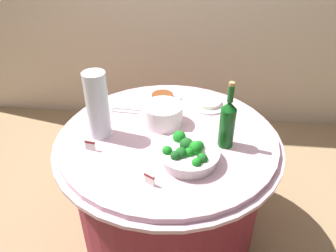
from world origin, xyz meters
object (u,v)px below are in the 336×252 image
at_px(plate_stack, 163,114).
at_px(food_plate_rice, 208,103).
at_px(decorative_fruit_vase, 98,108).
at_px(label_placard_front, 149,178).
at_px(wine_bottle, 227,122).
at_px(serving_tongs, 125,110).
at_px(broccoli_bowl, 188,154).
at_px(food_plate_stir_fry, 162,97).
at_px(label_placard_mid, 90,145).

distance_m(plate_stack, food_plate_rice, 0.32).
height_order(plate_stack, decorative_fruit_vase, decorative_fruit_vase).
relative_size(food_plate_rice, label_placard_front, 4.00).
xyz_separation_m(wine_bottle, serving_tongs, (-0.55, 0.26, -0.12)).
bearing_deg(label_placard_front, serving_tongs, 111.25).
height_order(broccoli_bowl, food_plate_stir_fry, broccoli_bowl).
relative_size(plate_stack, wine_bottle, 0.62).
bearing_deg(food_plate_stir_fry, label_placard_mid, -118.55).
xyz_separation_m(broccoli_bowl, serving_tongs, (-0.37, 0.40, -0.04)).
distance_m(plate_stack, serving_tongs, 0.25).
bearing_deg(serving_tongs, food_plate_rice, 13.15).
distance_m(wine_bottle, label_placard_front, 0.46).
distance_m(wine_bottle, food_plate_rice, 0.40).
height_order(decorative_fruit_vase, serving_tongs, decorative_fruit_vase).
relative_size(wine_bottle, food_plate_rice, 1.53).
height_order(broccoli_bowl, food_plate_rice, broccoli_bowl).
height_order(wine_bottle, serving_tongs, wine_bottle).
bearing_deg(broccoli_bowl, plate_stack, 115.94).
relative_size(broccoli_bowl, plate_stack, 1.33).
bearing_deg(broccoli_bowl, label_placard_front, -132.92).
bearing_deg(label_placard_front, plate_stack, 89.35).
distance_m(broccoli_bowl, food_plate_stir_fry, 0.59).
bearing_deg(food_plate_rice, serving_tongs, -166.85).
bearing_deg(label_placard_front, food_plate_stir_fry, 92.19).
relative_size(wine_bottle, label_placard_front, 6.11).
relative_size(plate_stack, serving_tongs, 1.25).
relative_size(plate_stack, decorative_fruit_vase, 0.62).
height_order(wine_bottle, label_placard_mid, wine_bottle).
bearing_deg(wine_bottle, food_plate_rice, 102.26).
relative_size(food_plate_rice, label_placard_mid, 4.00).
distance_m(broccoli_bowl, decorative_fruit_vase, 0.49).
relative_size(serving_tongs, label_placard_mid, 3.05).
bearing_deg(plate_stack, label_placard_front, -90.65).
height_order(broccoli_bowl, serving_tongs, broccoli_bowl).
distance_m(serving_tongs, food_plate_stir_fry, 0.25).
bearing_deg(label_placard_mid, plate_stack, 39.71).
height_order(food_plate_stir_fry, label_placard_front, label_placard_front).
xyz_separation_m(decorative_fruit_vase, label_placard_front, (0.30, -0.33, -0.12)).
height_order(broccoli_bowl, wine_bottle, wine_bottle).
distance_m(food_plate_rice, label_placard_front, 0.72).
xyz_separation_m(broccoli_bowl, label_placard_mid, (-0.46, 0.04, -0.01)).
xyz_separation_m(wine_bottle, label_placard_mid, (-0.64, -0.10, -0.10)).
relative_size(decorative_fruit_vase, serving_tongs, 2.03).
xyz_separation_m(broccoli_bowl, label_placard_front, (-0.15, -0.16, -0.01)).
distance_m(food_plate_rice, food_plate_stir_fry, 0.28).
bearing_deg(label_placard_mid, food_plate_stir_fry, 61.45).
bearing_deg(wine_bottle, label_placard_mid, -170.81).
bearing_deg(label_placard_mid, broccoli_bowl, -4.80).
xyz_separation_m(plate_stack, label_placard_front, (-0.01, -0.47, -0.02)).
relative_size(decorative_fruit_vase, label_placard_mid, 6.18).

